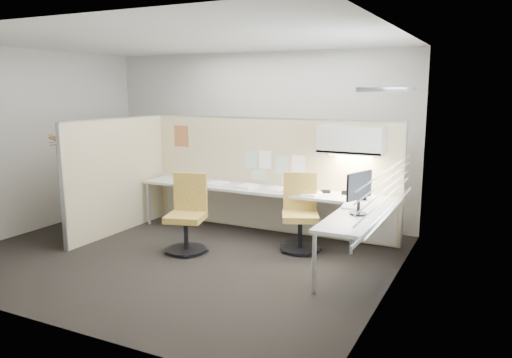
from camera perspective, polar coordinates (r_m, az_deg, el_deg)
The scene contains 27 objects.
floor at distance 6.89m, azimuth -8.49°, elevation -8.53°, with size 5.50×4.50×0.01m, color black.
ceiling at distance 6.55m, azimuth -9.17°, elevation 15.42°, with size 5.50×4.50×0.01m, color white.
wall_back at distance 8.50m, azimuth -0.02°, elevation 4.88°, with size 5.50×0.02×2.80m, color beige.
wall_front at distance 4.93m, azimuth -24.02°, elevation -0.04°, with size 5.50×0.02×2.80m, color beige.
wall_left at distance 8.46m, azimuth -24.26°, elevation 3.93°, with size 0.02×4.50×2.80m, color beige.
wall_right at distance 5.48m, azimuth 15.40°, elevation 1.45°, with size 0.02×4.50×2.80m, color beige.
window_pane at distance 5.47m, azimuth 15.22°, elevation 3.02°, with size 0.01×2.80×1.30m, color #ADB9C9.
partition_back at distance 7.75m, azimuth 1.47°, elevation 0.42°, with size 4.10×0.06×1.75m, color beige.
partition_left at distance 7.97m, azimuth -15.47°, elevation 0.32°, with size 0.06×2.20×1.75m, color beige.
desk at distance 7.23m, azimuth 2.61°, elevation -2.52°, with size 4.00×2.07×0.73m.
overhead_bin at distance 7.01m, azimuth 10.84°, elevation 4.42°, with size 0.90×0.36×0.38m, color beige.
task_light_strip at distance 7.03m, azimuth 10.79°, elevation 2.71°, with size 0.60×0.06×0.02m, color #FFEABF.
pinned_papers at distance 7.66m, azimuth 1.91°, elevation 1.50°, with size 1.01×0.00×0.47m.
poster at distance 8.45m, azimuth -8.53°, elevation 4.86°, with size 0.28×0.00×0.35m, color orange.
chair_left at distance 6.90m, azimuth -7.85°, elevation -4.20°, with size 0.61×0.62×1.05m.
chair_right at distance 6.92m, azimuth 5.06°, elevation -4.13°, with size 0.64×0.66×1.04m.
monitor at distance 6.00m, azimuth 11.71°, elevation -1.28°, with size 0.20×0.47×0.51m.
phone at distance 6.92m, azimuth 11.65°, elevation -1.80°, with size 0.25×0.23×0.12m.
stapler at distance 7.20m, azimuth 7.95°, elevation -1.43°, with size 0.14×0.04×0.05m, color black.
tape_dispenser at distance 7.14m, azimuth 10.15°, elevation -1.55°, with size 0.10×0.06×0.06m, color black.
coat_hook at distance 7.26m, azimuth -21.36°, elevation 3.37°, with size 0.18×0.44×1.34m.
paper_stack_0 at distance 8.17m, azimuth -8.42°, elevation -0.10°, with size 0.23×0.30×0.03m, color white.
paper_stack_1 at distance 7.85m, azimuth -4.43°, elevation -0.47°, with size 0.23×0.30×0.02m, color white.
paper_stack_2 at distance 7.50m, azimuth -0.98°, elevation -0.87°, with size 0.23×0.30×0.04m, color white.
paper_stack_3 at distance 7.43m, azimuth 2.38°, elevation -1.09°, with size 0.23×0.30×0.02m, color white.
paper_stack_4 at distance 7.08m, azimuth 6.28°, elevation -1.68°, with size 0.23×0.30×0.03m, color white.
paper_stack_5 at distance 6.42m, azimuth 10.87°, elevation -3.08°, with size 0.23×0.30×0.02m, color white.
Camera 1 is at (3.77, -5.32, 2.22)m, focal length 35.00 mm.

